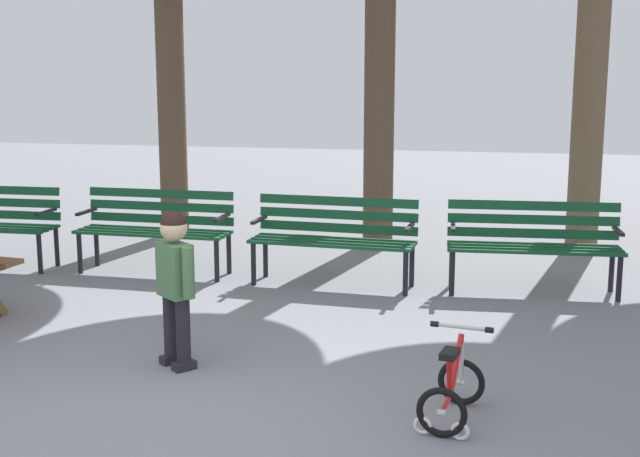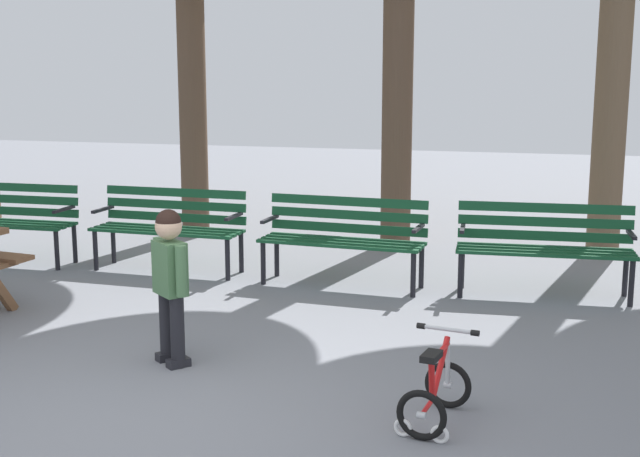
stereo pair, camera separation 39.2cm
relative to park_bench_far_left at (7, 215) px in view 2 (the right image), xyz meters
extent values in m
plane|color=slate|center=(3.37, -3.81, -0.51)|extent=(36.00, 36.00, 0.00)
cube|color=#144728|center=(0.00, 0.09, -0.07)|extent=(1.60, 0.11, 0.03)
cube|color=#144728|center=(0.00, -0.03, -0.07)|extent=(1.60, 0.11, 0.03)
cube|color=#144728|center=(0.00, 0.13, 0.03)|extent=(1.60, 0.08, 0.09)
cube|color=#144728|center=(0.00, 0.13, 0.16)|extent=(1.60, 0.08, 0.09)
cube|color=#144728|center=(0.00, 0.13, 0.30)|extent=(1.60, 0.08, 0.09)
cylinder|color=black|center=(0.76, -0.24, -0.29)|extent=(0.05, 0.05, 0.44)
cylinder|color=black|center=(0.75, 0.12, -0.29)|extent=(0.05, 0.05, 0.44)
cube|color=black|center=(0.75, -0.06, 0.11)|extent=(0.05, 0.40, 0.03)
cube|color=#144728|center=(1.91, 0.19, -0.07)|extent=(1.60, 0.11, 0.03)
cube|color=#144728|center=(1.90, 0.07, -0.07)|extent=(1.60, 0.11, 0.03)
cube|color=#144728|center=(1.90, -0.05, -0.07)|extent=(1.60, 0.11, 0.03)
cube|color=#144728|center=(1.90, -0.17, -0.07)|extent=(1.60, 0.11, 0.03)
cube|color=#144728|center=(1.91, 0.23, 0.03)|extent=(1.60, 0.08, 0.09)
cube|color=#144728|center=(1.91, 0.23, 0.16)|extent=(1.60, 0.08, 0.09)
cube|color=#144728|center=(1.91, 0.23, 0.30)|extent=(1.60, 0.08, 0.09)
cylinder|color=black|center=(2.65, -0.17, -0.29)|extent=(0.05, 0.05, 0.44)
cylinder|color=black|center=(2.66, 0.19, -0.29)|extent=(0.05, 0.05, 0.44)
cube|color=black|center=(2.65, 0.01, 0.11)|extent=(0.05, 0.40, 0.03)
cylinder|color=black|center=(1.15, -0.13, -0.29)|extent=(0.05, 0.05, 0.44)
cylinder|color=black|center=(1.16, 0.23, -0.29)|extent=(0.05, 0.05, 0.44)
cube|color=black|center=(1.15, 0.05, 0.11)|extent=(0.05, 0.40, 0.03)
cube|color=#144728|center=(3.81, 0.07, -0.07)|extent=(1.60, 0.16, 0.03)
cube|color=#144728|center=(3.81, -0.05, -0.07)|extent=(1.60, 0.16, 0.03)
cube|color=#144728|center=(3.80, -0.17, -0.07)|extent=(1.60, 0.16, 0.03)
cube|color=#144728|center=(3.79, -0.29, -0.07)|extent=(1.60, 0.16, 0.03)
cube|color=#144728|center=(3.81, 0.11, 0.03)|extent=(1.60, 0.14, 0.09)
cube|color=#144728|center=(3.81, 0.11, 0.16)|extent=(1.60, 0.14, 0.09)
cube|color=#144728|center=(3.81, 0.11, 0.30)|extent=(1.60, 0.14, 0.09)
cylinder|color=black|center=(4.54, -0.31, -0.29)|extent=(0.05, 0.05, 0.44)
cylinder|color=black|center=(4.56, 0.05, -0.29)|extent=(0.05, 0.05, 0.44)
cube|color=black|center=(4.55, -0.13, 0.11)|extent=(0.06, 0.40, 0.03)
cylinder|color=black|center=(3.04, -0.22, -0.29)|extent=(0.05, 0.05, 0.44)
cylinder|color=black|center=(3.06, 0.14, -0.29)|extent=(0.05, 0.05, 0.44)
cube|color=black|center=(3.05, -0.04, 0.11)|extent=(0.06, 0.40, 0.03)
cube|color=#144728|center=(5.69, 0.18, -0.07)|extent=(1.60, 0.18, 0.03)
cube|color=#144728|center=(5.70, 0.06, -0.07)|extent=(1.60, 0.18, 0.03)
cube|color=#144728|center=(5.71, -0.06, -0.07)|extent=(1.60, 0.18, 0.03)
cube|color=#144728|center=(5.71, -0.18, -0.07)|extent=(1.60, 0.18, 0.03)
cube|color=#144728|center=(5.69, 0.22, 0.03)|extent=(1.60, 0.15, 0.09)
cube|color=#144728|center=(5.69, 0.22, 0.16)|extent=(1.60, 0.15, 0.09)
cube|color=#144728|center=(5.69, 0.22, 0.30)|extent=(1.60, 0.15, 0.09)
cylinder|color=black|center=(6.46, -0.11, -0.29)|extent=(0.05, 0.05, 0.44)
cylinder|color=black|center=(6.44, 0.25, -0.29)|extent=(0.05, 0.05, 0.44)
cube|color=black|center=(6.45, 0.07, 0.11)|extent=(0.07, 0.40, 0.03)
cylinder|color=black|center=(4.97, -0.21, -0.29)|extent=(0.05, 0.05, 0.44)
cylinder|color=black|center=(4.94, 0.15, -0.29)|extent=(0.05, 0.05, 0.44)
cube|color=black|center=(4.95, -0.03, 0.11)|extent=(0.07, 0.40, 0.03)
cylinder|color=black|center=(3.24, -2.62, -0.25)|extent=(0.10, 0.10, 0.51)
cube|color=black|center=(3.24, -2.62, -0.48)|extent=(0.17, 0.18, 0.06)
cylinder|color=black|center=(3.11, -2.51, -0.25)|extent=(0.10, 0.10, 0.51)
cube|color=black|center=(3.11, -2.51, -0.48)|extent=(0.17, 0.18, 0.06)
cube|color=#477047|center=(3.17, -2.56, 0.19)|extent=(0.31, 0.29, 0.38)
sphere|color=#E0B28E|center=(3.17, -2.56, 0.49)|extent=(0.19, 0.19, 0.19)
sphere|color=black|center=(3.17, -2.56, 0.52)|extent=(0.18, 0.18, 0.18)
cylinder|color=#477047|center=(3.31, -2.67, 0.21)|extent=(0.08, 0.08, 0.36)
cylinder|color=#477047|center=(3.04, -2.45, 0.21)|extent=(0.08, 0.08, 0.36)
torus|color=black|center=(5.18, -2.85, -0.36)|extent=(0.30, 0.09, 0.30)
cylinder|color=silver|center=(5.18, -2.85, -0.36)|extent=(0.06, 0.05, 0.04)
torus|color=black|center=(5.09, -3.36, -0.36)|extent=(0.30, 0.09, 0.30)
cylinder|color=silver|center=(5.09, -3.36, -0.36)|extent=(0.06, 0.05, 0.04)
torus|color=white|center=(4.98, -3.34, -0.46)|extent=(0.11, 0.04, 0.11)
torus|color=white|center=(5.20, -3.38, -0.46)|extent=(0.11, 0.04, 0.11)
cylinder|color=red|center=(5.15, -3.03, -0.19)|extent=(0.09, 0.31, 0.32)
cylinder|color=red|center=(5.12, -3.19, -0.21)|extent=(0.05, 0.08, 0.27)
cylinder|color=red|center=(5.11, -3.26, -0.35)|extent=(0.06, 0.20, 0.05)
cylinder|color=silver|center=(5.17, -2.87, -0.20)|extent=(0.04, 0.08, 0.32)
cylinder|color=red|center=(5.14, -3.05, -0.09)|extent=(0.08, 0.32, 0.05)
cube|color=black|center=(5.12, -3.21, -0.06)|extent=(0.12, 0.18, 0.04)
cylinder|color=silver|center=(5.17, -2.89, 0.01)|extent=(0.34, 0.08, 0.02)
cylinder|color=black|center=(5.00, -2.86, 0.01)|extent=(0.06, 0.04, 0.04)
cylinder|color=black|center=(5.34, -2.92, 0.01)|extent=(0.06, 0.04, 0.04)
cylinder|color=brown|center=(1.35, 2.00, 1.16)|extent=(0.35, 0.35, 3.33)
cylinder|color=brown|center=(3.95, 1.97, 1.44)|extent=(0.36, 0.36, 3.91)
cylinder|color=brown|center=(6.33, 2.22, 1.73)|extent=(0.37, 0.37, 4.48)
camera|label=1|loc=(5.36, -7.96, 1.56)|focal=47.53mm
camera|label=2|loc=(5.74, -7.87, 1.56)|focal=47.53mm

